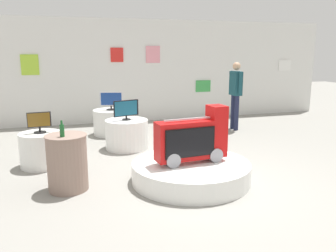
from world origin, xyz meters
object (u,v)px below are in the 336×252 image
(display_pedestal_right_rear, at_px, (127,134))
(side_table_round, at_px, (67,162))
(tv_on_center_rear, at_px, (111,100))
(tv_on_left_rear, at_px, (39,122))
(display_pedestal_center_rear, at_px, (112,122))
(display_pedestal_left_rear, at_px, (41,150))
(novelty_firetruck_tv, at_px, (193,140))
(bottle_on_side_table, at_px, (62,130))
(main_display_pedestal, at_px, (191,172))
(tv_on_right_rear, at_px, (126,109))
(shopper_browsing_near_truck, at_px, (236,90))

(display_pedestal_right_rear, height_order, side_table_round, side_table_round)
(tv_on_center_rear, xyz_separation_m, display_pedestal_right_rear, (0.14, -1.35, -0.54))
(tv_on_left_rear, height_order, display_pedestal_right_rear, tv_on_left_rear)
(display_pedestal_center_rear, bearing_deg, display_pedestal_left_rear, -125.97)
(tv_on_center_rear, bearing_deg, side_table_round, -108.01)
(novelty_firetruck_tv, bearing_deg, display_pedestal_right_rear, 106.72)
(novelty_firetruck_tv, distance_m, tv_on_center_rear, 3.60)
(novelty_firetruck_tv, xyz_separation_m, bottle_on_side_table, (-1.91, 0.11, 0.26))
(main_display_pedestal, relative_size, tv_on_right_rear, 3.43)
(tv_on_center_rear, bearing_deg, display_pedestal_center_rear, 103.81)
(main_display_pedestal, relative_size, display_pedestal_left_rear, 2.50)
(tv_on_left_rear, bearing_deg, tv_on_right_rear, 23.81)
(bottle_on_side_table, xyz_separation_m, shopper_browsing_near_truck, (4.25, 3.05, 0.10))
(novelty_firetruck_tv, distance_m, display_pedestal_right_rear, 2.29)
(display_pedestal_right_rear, bearing_deg, tv_on_right_rear, -106.65)
(tv_on_left_rear, height_order, tv_on_right_rear, tv_on_right_rear)
(tv_on_center_rear, bearing_deg, novelty_firetruck_tv, -77.38)
(tv_on_right_rear, bearing_deg, display_pedestal_left_rear, -156.30)
(main_display_pedestal, relative_size, shopper_browsing_near_truck, 1.06)
(display_pedestal_right_rear, relative_size, shopper_browsing_near_truck, 0.51)
(shopper_browsing_near_truck, bearing_deg, display_pedestal_right_rear, -161.66)
(tv_on_right_rear, bearing_deg, shopper_browsing_near_truck, 18.41)
(display_pedestal_left_rear, bearing_deg, novelty_firetruck_tv, -32.14)
(tv_on_left_rear, xyz_separation_m, side_table_round, (0.43, -1.24, -0.38))
(novelty_firetruck_tv, bearing_deg, side_table_round, 173.86)
(main_display_pedestal, height_order, bottle_on_side_table, bottle_on_side_table)
(tv_on_right_rear, bearing_deg, tv_on_center_rear, 95.69)
(bottle_on_side_table, bearing_deg, tv_on_center_rear, 71.81)
(display_pedestal_center_rear, height_order, bottle_on_side_table, bottle_on_side_table)
(novelty_firetruck_tv, height_order, display_pedestal_right_rear, novelty_firetruck_tv)
(display_pedestal_left_rear, relative_size, bottle_on_side_table, 3.15)
(main_display_pedestal, bearing_deg, display_pedestal_right_rear, 106.21)
(side_table_round, bearing_deg, bottle_on_side_table, -114.37)
(main_display_pedestal, bearing_deg, side_table_round, 173.92)
(tv_on_left_rear, height_order, bottle_on_side_table, bottle_on_side_table)
(main_display_pedestal, distance_m, shopper_browsing_near_truck, 4.04)
(display_pedestal_right_rear, bearing_deg, tv_on_left_rear, -156.09)
(novelty_firetruck_tv, bearing_deg, bottle_on_side_table, 176.79)
(main_display_pedestal, height_order, tv_on_left_rear, tv_on_left_rear)
(main_display_pedestal, distance_m, tv_on_center_rear, 3.65)
(main_display_pedestal, distance_m, novelty_firetruck_tv, 0.51)
(display_pedestal_right_rear, bearing_deg, display_pedestal_left_rear, -156.20)
(tv_on_left_rear, distance_m, tv_on_right_rear, 1.79)
(shopper_browsing_near_truck, bearing_deg, tv_on_center_rear, 173.60)
(display_pedestal_right_rear, height_order, bottle_on_side_table, bottle_on_side_table)
(main_display_pedestal, bearing_deg, display_pedestal_center_rear, 102.29)
(tv_on_center_rear, bearing_deg, shopper_browsing_near_truck, -6.40)
(display_pedestal_left_rear, bearing_deg, shopper_browsing_near_truck, 20.32)
(tv_on_right_rear, distance_m, shopper_browsing_near_truck, 3.17)
(display_pedestal_left_rear, distance_m, tv_on_right_rear, 1.87)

